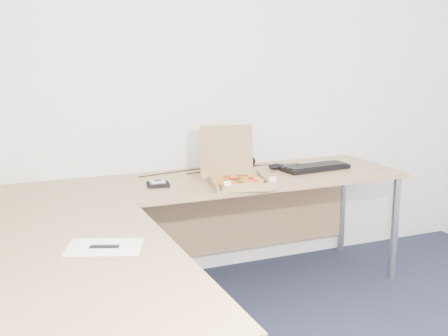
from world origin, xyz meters
name	(u,v)px	position (x,y,z in m)	size (l,w,h in m)	color
desk	(181,207)	(-0.82, 0.97, 0.70)	(2.50, 2.20, 0.73)	#A97F54
pizza_box	(238,178)	(-0.40, 1.20, 0.77)	(0.32, 0.38, 0.33)	#A58151
drinking_glass	(247,157)	(-0.11, 1.67, 0.79)	(0.07, 0.07, 0.13)	white
keyboard	(315,168)	(0.25, 1.38, 0.74)	(0.46, 0.16, 0.03)	black
mouse	(276,166)	(0.02, 1.50, 0.75)	(0.11, 0.07, 0.04)	black
wallet	(158,184)	(-0.84, 1.35, 0.74)	(0.13, 0.10, 0.02)	black
phone	(157,182)	(-0.84, 1.34, 0.76)	(0.08, 0.04, 0.02)	#B2B5BA
paper_sheet	(104,247)	(-1.33, 0.44, 0.73)	(0.30, 0.21, 0.00)	white
dome_speaker	(250,161)	(-0.09, 1.67, 0.76)	(0.08, 0.08, 0.07)	black
cable_bundle	(218,169)	(-0.34, 1.64, 0.73)	(0.55, 0.04, 0.01)	black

